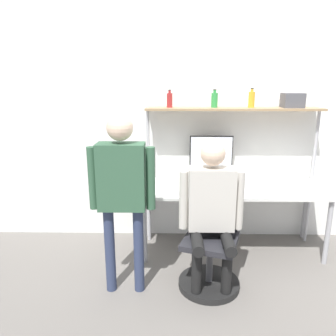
% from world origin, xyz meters
% --- Properties ---
extents(ground_plane, '(12.00, 12.00, 0.00)m').
position_xyz_m(ground_plane, '(0.00, 0.00, 0.00)').
color(ground_plane, slate).
extents(wall_back, '(8.00, 0.06, 2.70)m').
position_xyz_m(wall_back, '(0.00, 0.77, 1.35)').
color(wall_back, white).
rests_on(wall_back, ground_plane).
extents(desk, '(1.99, 0.72, 0.73)m').
position_xyz_m(desk, '(0.00, 0.38, 0.66)').
color(desk, silver).
rests_on(desk, ground_plane).
extents(shelf_unit, '(1.89, 0.30, 1.57)m').
position_xyz_m(shelf_unit, '(0.00, 0.58, 1.38)').
color(shelf_unit, '#997A56').
rests_on(shelf_unit, ground_plane).
extents(monitor, '(0.48, 0.16, 0.52)m').
position_xyz_m(monitor, '(-0.22, 0.60, 1.03)').
color(monitor, black).
rests_on(monitor, desk).
extents(laptop, '(0.30, 0.22, 0.22)m').
position_xyz_m(laptop, '(-0.26, 0.24, 0.79)').
color(laptop, '#BCBCC1').
rests_on(laptop, desk).
extents(cell_phone, '(0.07, 0.15, 0.01)m').
position_xyz_m(cell_phone, '(-0.02, 0.19, 0.74)').
color(cell_phone, black).
rests_on(cell_phone, desk).
extents(office_chair, '(0.58, 0.58, 0.94)m').
position_xyz_m(office_chair, '(-0.30, -0.30, 0.29)').
color(office_chair, black).
rests_on(office_chair, ground_plane).
extents(person_seated, '(0.56, 0.47, 1.36)m').
position_xyz_m(person_seated, '(-0.31, -0.35, 0.80)').
color(person_seated, black).
rests_on(person_seated, ground_plane).
extents(person_standing, '(0.56, 0.21, 1.59)m').
position_xyz_m(person_standing, '(-1.07, -0.40, 1.01)').
color(person_standing, '#2D3856').
rests_on(person_standing, ground_plane).
extents(bottle_green, '(0.07, 0.07, 0.19)m').
position_xyz_m(bottle_green, '(-0.21, 0.58, 1.65)').
color(bottle_green, '#2D8C3F').
rests_on(bottle_green, shelf_unit).
extents(bottle_amber, '(0.07, 0.07, 0.21)m').
position_xyz_m(bottle_amber, '(0.19, 0.58, 1.65)').
color(bottle_amber, gold).
rests_on(bottle_amber, shelf_unit).
extents(bottle_red, '(0.06, 0.06, 0.19)m').
position_xyz_m(bottle_red, '(-0.69, 0.58, 1.65)').
color(bottle_red, maroon).
rests_on(bottle_red, shelf_unit).
extents(storage_box, '(0.21, 0.20, 0.15)m').
position_xyz_m(storage_box, '(0.63, 0.58, 1.64)').
color(storage_box, '#4C4C51').
rests_on(storage_box, shelf_unit).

